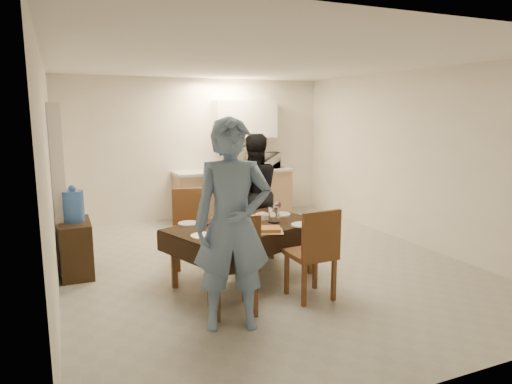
# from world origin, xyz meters

# --- Properties ---
(floor) EXTENTS (5.00, 6.00, 0.02)m
(floor) POSITION_xyz_m (0.00, 0.00, 0.00)
(floor) COLOR #A6A7A2
(floor) RESTS_ON ground
(ceiling) EXTENTS (5.00, 6.00, 0.02)m
(ceiling) POSITION_xyz_m (0.00, 0.00, 2.60)
(ceiling) COLOR white
(ceiling) RESTS_ON wall_back
(wall_back) EXTENTS (5.00, 0.02, 2.60)m
(wall_back) POSITION_xyz_m (0.00, 3.00, 1.30)
(wall_back) COLOR white
(wall_back) RESTS_ON floor
(wall_front) EXTENTS (5.00, 0.02, 2.60)m
(wall_front) POSITION_xyz_m (0.00, -3.00, 1.30)
(wall_front) COLOR white
(wall_front) RESTS_ON floor
(wall_left) EXTENTS (0.02, 6.00, 2.60)m
(wall_left) POSITION_xyz_m (-2.50, 0.00, 1.30)
(wall_left) COLOR white
(wall_left) RESTS_ON floor
(wall_right) EXTENTS (0.02, 6.00, 2.60)m
(wall_right) POSITION_xyz_m (2.50, 0.00, 1.30)
(wall_right) COLOR white
(wall_right) RESTS_ON floor
(stub_partition) EXTENTS (0.15, 1.40, 2.10)m
(stub_partition) POSITION_xyz_m (-2.42, 1.20, 1.05)
(stub_partition) COLOR beige
(stub_partition) RESTS_ON floor
(kitchen_base_cabinet) EXTENTS (2.20, 0.60, 0.86)m
(kitchen_base_cabinet) POSITION_xyz_m (0.60, 2.68, 0.43)
(kitchen_base_cabinet) COLOR tan
(kitchen_base_cabinet) RESTS_ON floor
(kitchen_worktop) EXTENTS (2.24, 0.64, 0.05)m
(kitchen_worktop) POSITION_xyz_m (0.60, 2.68, 0.89)
(kitchen_worktop) COLOR #B8B8B3
(kitchen_worktop) RESTS_ON kitchen_base_cabinet
(upper_cabinet) EXTENTS (1.20, 0.34, 0.70)m
(upper_cabinet) POSITION_xyz_m (0.90, 2.82, 1.85)
(upper_cabinet) COLOR white
(upper_cabinet) RESTS_ON wall_back
(dining_table) EXTENTS (1.99, 1.56, 0.68)m
(dining_table) POSITION_xyz_m (-0.44, -0.47, 0.65)
(dining_table) COLOR black
(dining_table) RESTS_ON floor
(chair_near_left) EXTENTS (0.52, 0.52, 0.56)m
(chair_near_left) POSITION_xyz_m (-0.89, -1.32, 0.63)
(chair_near_left) COLOR brown
(chair_near_left) RESTS_ON floor
(chair_near_right) EXTENTS (0.47, 0.47, 0.54)m
(chair_near_right) POSITION_xyz_m (0.01, -1.32, 0.61)
(chair_near_right) COLOR brown
(chair_near_right) RESTS_ON floor
(chair_far_left) EXTENTS (0.53, 0.53, 0.54)m
(chair_far_left) POSITION_xyz_m (-0.89, 0.18, 0.61)
(chair_far_left) COLOR brown
(chair_far_left) RESTS_ON floor
(chair_far_right) EXTENTS (0.46, 0.47, 0.51)m
(chair_far_right) POSITION_xyz_m (0.01, 0.19, 0.57)
(chair_far_right) COLOR brown
(chair_far_right) RESTS_ON floor
(console) EXTENTS (0.36, 0.73, 0.67)m
(console) POSITION_xyz_m (-2.28, 0.55, 0.34)
(console) COLOR #322210
(console) RESTS_ON floor
(water_jug) EXTENTS (0.25, 0.25, 0.38)m
(water_jug) POSITION_xyz_m (-2.28, 0.55, 0.86)
(water_jug) COLOR #3D70CD
(water_jug) RESTS_ON console
(wine_bottle) EXTENTS (0.08, 0.08, 0.31)m
(wine_bottle) POSITION_xyz_m (-0.49, -0.42, 0.84)
(wine_bottle) COLOR black
(wine_bottle) RESTS_ON dining_table
(water_pitcher) EXTENTS (0.13, 0.13, 0.20)m
(water_pitcher) POSITION_xyz_m (-0.09, -0.52, 0.78)
(water_pitcher) COLOR white
(water_pitcher) RESTS_ON dining_table
(savoury_tart) EXTENTS (0.43, 0.38, 0.05)m
(savoury_tart) POSITION_xyz_m (-0.34, -0.85, 0.71)
(savoury_tart) COLOR #B07A33
(savoury_tart) RESTS_ON dining_table
(salad_bowl) EXTENTS (0.17, 0.17, 0.07)m
(salad_bowl) POSITION_xyz_m (-0.14, -0.29, 0.72)
(salad_bowl) COLOR white
(salad_bowl) RESTS_ON dining_table
(mushroom_dish) EXTENTS (0.21, 0.21, 0.04)m
(mushroom_dish) POSITION_xyz_m (-0.49, -0.19, 0.70)
(mushroom_dish) COLOR white
(mushroom_dish) RESTS_ON dining_table
(wine_glass_a) EXTENTS (0.08, 0.08, 0.18)m
(wine_glass_a) POSITION_xyz_m (-0.99, -0.72, 0.77)
(wine_glass_a) COLOR white
(wine_glass_a) RESTS_ON dining_table
(wine_glass_b) EXTENTS (0.09, 0.09, 0.20)m
(wine_glass_b) POSITION_xyz_m (0.11, -0.22, 0.78)
(wine_glass_b) COLOR white
(wine_glass_b) RESTS_ON dining_table
(wine_glass_c) EXTENTS (0.08, 0.08, 0.19)m
(wine_glass_c) POSITION_xyz_m (-0.64, -0.17, 0.78)
(wine_glass_c) COLOR white
(wine_glass_c) RESTS_ON dining_table
(plate_near_left) EXTENTS (0.27, 0.27, 0.02)m
(plate_near_left) POSITION_xyz_m (-1.04, -0.77, 0.69)
(plate_near_left) COLOR white
(plate_near_left) RESTS_ON dining_table
(plate_near_right) EXTENTS (0.26, 0.26, 0.02)m
(plate_near_right) POSITION_xyz_m (0.16, -0.77, 0.69)
(plate_near_right) COLOR white
(plate_near_right) RESTS_ON dining_table
(plate_far_left) EXTENTS (0.25, 0.25, 0.01)m
(plate_far_left) POSITION_xyz_m (-1.04, -0.17, 0.69)
(plate_far_left) COLOR white
(plate_far_left) RESTS_ON dining_table
(plate_far_right) EXTENTS (0.28, 0.28, 0.02)m
(plate_far_right) POSITION_xyz_m (0.16, -0.17, 0.69)
(plate_far_right) COLOR white
(plate_far_right) RESTS_ON dining_table
(microwave) EXTENTS (0.57, 0.38, 0.31)m
(microwave) POSITION_xyz_m (1.22, 2.68, 1.07)
(microwave) COLOR white
(microwave) RESTS_ON kitchen_worktop
(person_near) EXTENTS (0.82, 0.65, 1.95)m
(person_near) POSITION_xyz_m (-0.99, -1.52, 0.98)
(person_near) COLOR #6684B0
(person_near) RESTS_ON floor
(person_far) EXTENTS (0.88, 0.72, 1.69)m
(person_far) POSITION_xyz_m (0.11, 0.58, 0.85)
(person_far) COLOR black
(person_far) RESTS_ON floor
(person_kitchen) EXTENTS (1.04, 0.60, 1.62)m
(person_kitchen) POSITION_xyz_m (0.36, 2.23, 0.81)
(person_kitchen) COLOR black
(person_kitchen) RESTS_ON floor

